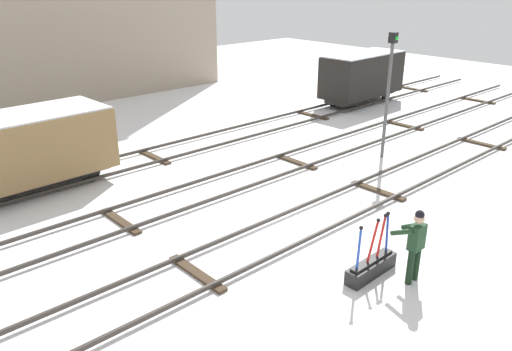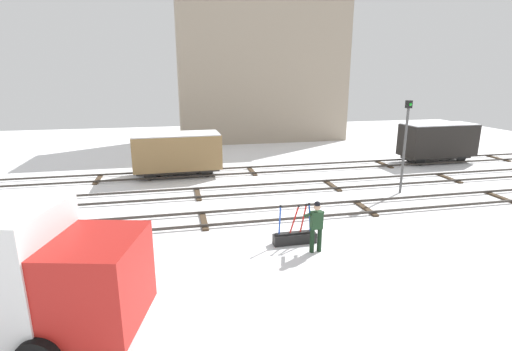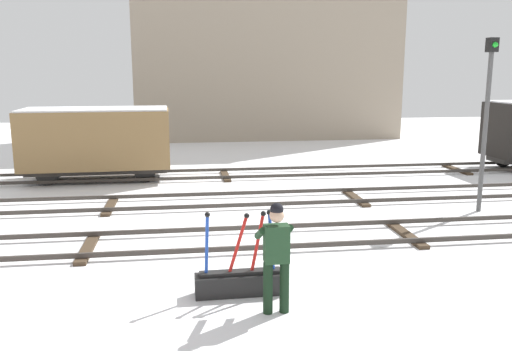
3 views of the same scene
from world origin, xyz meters
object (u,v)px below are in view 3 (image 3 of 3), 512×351
rail_worker (276,251)px  signal_post (487,109)px  switch_lever_frame (241,280)px  freight_car_mid_siding (97,139)px

rail_worker → signal_post: signal_post is taller
switch_lever_frame → freight_car_mid_siding: (-3.80, 10.18, 1.17)m
rail_worker → signal_post: 8.51m
rail_worker → freight_car_mid_siding: bearing=110.5°
freight_car_mid_siding → rail_worker: bearing=-70.4°
signal_post → freight_car_mid_siding: signal_post is taller
switch_lever_frame → rail_worker: 1.15m
signal_post → freight_car_mid_siding: size_ratio=0.92×
signal_post → freight_car_mid_siding: 12.22m
switch_lever_frame → rail_worker: rail_worker is taller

